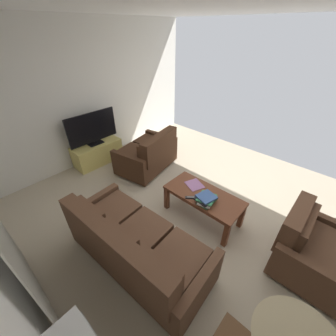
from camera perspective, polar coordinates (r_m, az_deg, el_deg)
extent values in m
cube|color=#B7A88E|center=(3.68, 9.88, -11.18)|extent=(5.90, 5.07, 0.01)
cube|color=silver|center=(4.93, -19.46, 18.48)|extent=(0.12, 5.07, 2.79)
cube|color=white|center=(2.62, 17.36, 37.59)|extent=(5.90, 5.07, 0.01)
cube|color=silver|center=(1.59, -34.89, -24.57)|extent=(0.10, 0.02, 2.59)
cube|color=silver|center=(1.67, -36.13, -21.71)|extent=(0.10, 0.02, 2.59)
cube|color=silver|center=(1.75, -37.21, -19.11)|extent=(0.10, 0.02, 2.59)
cube|color=silver|center=(1.83, -38.16, -16.73)|extent=(0.10, 0.02, 2.59)
cube|color=silver|center=(1.92, -39.00, -14.57)|extent=(0.10, 0.02, 2.59)
cylinder|color=black|center=(2.95, 9.60, -26.71)|extent=(0.05, 0.05, 0.06)
cylinder|color=black|center=(3.55, -12.21, -12.76)|extent=(0.05, 0.05, 0.06)
cylinder|color=black|center=(2.70, -0.03, -37.12)|extent=(0.05, 0.05, 0.06)
cylinder|color=black|center=(3.35, -21.73, -18.95)|extent=(0.05, 0.05, 0.06)
cube|color=brown|center=(2.86, -7.91, -20.94)|extent=(1.72, 0.91, 0.39)
cube|color=brown|center=(2.44, 1.99, -24.38)|extent=(0.56, 0.74, 0.10)
cube|color=brown|center=(2.67, -8.01, -17.68)|extent=(0.56, 0.74, 0.10)
cube|color=brown|center=(2.98, -15.63, -11.83)|extent=(0.56, 0.74, 0.10)
cube|color=brown|center=(2.43, -14.95, -20.41)|extent=(1.68, 0.27, 0.50)
cube|color=brown|center=(2.22, -2.48, -26.76)|extent=(0.51, 0.15, 0.36)
cube|color=brown|center=(2.46, -12.85, -18.94)|extent=(0.51, 0.15, 0.36)
cube|color=brown|center=(2.80, -20.34, -12.38)|extent=(0.51, 0.15, 0.36)
cube|color=brown|center=(2.51, 8.49, -30.60)|extent=(0.14, 0.82, 0.55)
cube|color=brown|center=(3.31, -18.96, -11.28)|extent=(0.14, 0.82, 0.55)
cylinder|color=black|center=(5.08, -5.93, 3.90)|extent=(0.06, 0.06, 0.06)
cylinder|color=black|center=(4.54, -12.52, -0.87)|extent=(0.06, 0.06, 0.06)
cylinder|color=black|center=(4.74, 0.76, 1.68)|extent=(0.06, 0.06, 0.06)
cylinder|color=black|center=(4.16, -5.50, -3.80)|extent=(0.06, 0.06, 0.06)
cube|color=#422819|center=(4.49, -5.90, 2.79)|extent=(0.98, 1.16, 0.38)
cube|color=#422819|center=(4.56, -4.32, 6.89)|extent=(0.79, 0.60, 0.10)
cube|color=#422819|center=(4.21, -8.41, 4.10)|extent=(0.79, 0.60, 0.10)
cube|color=#422819|center=(4.12, -2.34, 6.00)|extent=(0.36, 1.04, 0.48)
cube|color=#422819|center=(4.37, -1.65, 7.72)|extent=(0.20, 0.48, 0.34)
cube|color=#422819|center=(4.00, -5.72, 4.89)|extent=(0.20, 0.48, 0.34)
cube|color=#422819|center=(4.85, -1.92, 6.46)|extent=(0.82, 0.25, 0.54)
cube|color=#422819|center=(4.10, -10.69, 0.09)|extent=(0.82, 0.25, 0.54)
cube|color=brown|center=(3.24, 9.78, -7.38)|extent=(1.20, 0.56, 0.04)
cube|color=brown|center=(3.27, 9.70, -7.97)|extent=(1.10, 0.50, 0.05)
cube|color=brown|center=(3.41, 19.52, -12.31)|extent=(0.07, 0.07, 0.44)
cube|color=brown|center=(3.78, 4.51, -4.64)|extent=(0.07, 0.07, 0.44)
cube|color=brown|center=(3.10, 15.60, -17.28)|extent=(0.07, 0.07, 0.44)
cube|color=brown|center=(3.51, -0.33, -8.20)|extent=(0.07, 0.07, 0.44)
cylinder|color=brown|center=(2.46, 14.83, -37.42)|extent=(0.04, 0.04, 0.57)
cube|color=#D8C666|center=(4.94, -18.72, 3.95)|extent=(0.46, 1.05, 0.47)
cube|color=black|center=(5.04, -19.43, 4.41)|extent=(0.03, 0.89, 0.28)
cube|color=black|center=(4.92, -19.95, 3.52)|extent=(0.20, 0.24, 0.06)
cube|color=black|center=(4.83, -19.25, 6.46)|extent=(0.20, 0.32, 0.02)
cube|color=black|center=(4.82, -19.34, 6.88)|extent=(0.04, 0.06, 0.06)
cube|color=black|center=(4.69, -20.09, 10.41)|extent=(0.05, 1.08, 0.62)
cube|color=black|center=(4.70, -20.21, 10.47)|extent=(0.02, 1.05, 0.59)
cylinder|color=black|center=(3.26, 26.78, -22.82)|extent=(0.05, 0.05, 0.06)
cylinder|color=black|center=(3.65, 29.91, -16.19)|extent=(0.05, 0.05, 0.06)
cube|color=brown|center=(3.32, 35.55, -19.53)|extent=(0.85, 0.75, 0.35)
cube|color=brown|center=(3.17, 37.30, -17.11)|extent=(0.74, 0.70, 0.10)
cube|color=brown|center=(3.05, 31.40, -12.74)|extent=(0.18, 0.75, 0.48)
cube|color=brown|center=(3.06, 33.35, -13.53)|extent=(0.12, 0.67, 0.34)
cube|color=brown|center=(2.99, 34.31, -24.31)|extent=(0.84, 0.10, 0.51)
cube|color=brown|center=(3.58, 37.28, -14.14)|extent=(0.84, 0.10, 0.51)
cube|color=#337F51|center=(3.10, 10.68, -8.93)|extent=(0.18, 0.29, 0.03)
cube|color=silver|center=(3.08, 10.48, -8.68)|extent=(0.25, 0.33, 0.02)
cube|color=black|center=(3.07, 10.34, -8.22)|extent=(0.26, 0.31, 0.02)
cube|color=#337F51|center=(3.06, 10.54, -8.02)|extent=(0.28, 0.31, 0.02)
cube|color=#385693|center=(3.04, 10.51, -7.76)|extent=(0.28, 0.29, 0.02)
cube|color=black|center=(3.13, 6.24, -8.06)|extent=(0.15, 0.14, 0.02)
cube|color=#59595B|center=(3.12, 6.25, -7.91)|extent=(0.10, 0.10, 0.00)
cube|color=#996699|center=(3.38, 7.28, -4.58)|extent=(0.34, 0.32, 0.01)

